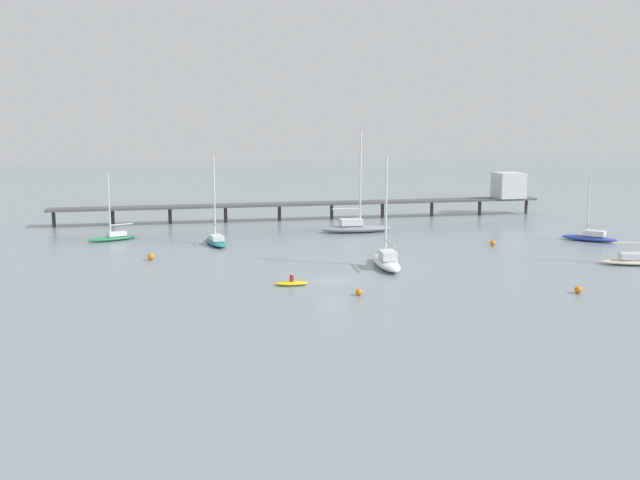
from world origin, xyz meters
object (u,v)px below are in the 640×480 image
sailboat_white (386,260)px  sailboat_cream (640,259)px  sailboat_gray (356,227)px  mooring_buoy_near (151,257)px  pier (404,195)px  mooring_buoy_outer (493,243)px  sailboat_green (114,236)px  sailboat_blue (590,236)px  mooring_buoy_far (578,290)px  mooring_buoy_inner (359,292)px  dinghy_yellow (292,283)px  sailboat_teal (216,239)px

sailboat_white → sailboat_cream: 26.90m
sailboat_gray → mooring_buoy_near: size_ratio=18.16×
pier → sailboat_gray: sailboat_gray is taller
sailboat_gray → mooring_buoy_outer: bearing=-37.7°
sailboat_cream → pier: bearing=114.2°
sailboat_green → sailboat_blue: size_ratio=1.00×
sailboat_cream → mooring_buoy_far: bearing=-134.3°
mooring_buoy_inner → dinghy_yellow: bearing=140.9°
sailboat_green → sailboat_teal: bearing=-17.2°
pier → sailboat_blue: (19.19, -24.37, -2.84)m
pier → mooring_buoy_near: size_ratio=99.86×
pier → sailboat_green: (-40.52, -19.34, -2.86)m
pier → sailboat_green: size_ratio=8.79×
mooring_buoy_inner → sailboat_cream: bearing=20.1°
sailboat_teal → mooring_buoy_near: size_ratio=14.51×
sailboat_white → sailboat_teal: bearing=139.5°
sailboat_teal → pier: bearing=40.4°
sailboat_green → mooring_buoy_outer: (46.51, -7.37, -0.25)m
sailboat_teal → sailboat_green: size_ratio=1.28×
sailboat_white → mooring_buoy_outer: 19.48m
mooring_buoy_inner → sailboat_gray: bearing=83.4°
sailboat_teal → dinghy_yellow: sailboat_teal is taller
sailboat_green → mooring_buoy_near: (6.54, -13.63, -0.21)m
mooring_buoy_near → sailboat_blue: bearing=9.2°
sailboat_blue → mooring_buoy_near: sailboat_blue is taller
pier → sailboat_cream: size_ratio=7.28×
sailboat_white → mooring_buoy_outer: sailboat_white is taller
sailboat_gray → sailboat_cream: 36.73m
mooring_buoy_inner → mooring_buoy_outer: size_ratio=0.93×
dinghy_yellow → sailboat_teal: bearing=109.7°
mooring_buoy_near → mooring_buoy_far: size_ratio=1.11×
mooring_buoy_outer → mooring_buoy_far: bearing=-90.2°
sailboat_green → pier: bearing=25.5°
sailboat_green → sailboat_cream: sailboat_cream is taller
pier → sailboat_teal: 36.19m
pier → mooring_buoy_inner: 53.01m
sailboat_gray → mooring_buoy_inner: (-4.22, -36.26, -0.49)m
sailboat_blue → mooring_buoy_far: (-13.27, -27.51, -0.27)m
sailboat_green → sailboat_white: sailboat_white is taller
sailboat_cream → mooring_buoy_near: (-51.79, 6.73, -0.24)m
mooring_buoy_far → mooring_buoy_outer: size_ratio=1.02×
mooring_buoy_near → mooring_buoy_inner: mooring_buoy_near is taller
dinghy_yellow → mooring_buoy_inner: size_ratio=5.20×
sailboat_gray → mooring_buoy_inner: 36.51m
sailboat_white → mooring_buoy_outer: (15.07, 12.35, -0.44)m
sailboat_white → mooring_buoy_near: sailboat_white is taller
dinghy_yellow → mooring_buoy_inner: 7.33m
sailboat_blue → sailboat_cream: 15.40m
sailboat_gray → dinghy_yellow: 33.16m
mooring_buoy_outer → pier: bearing=102.6°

